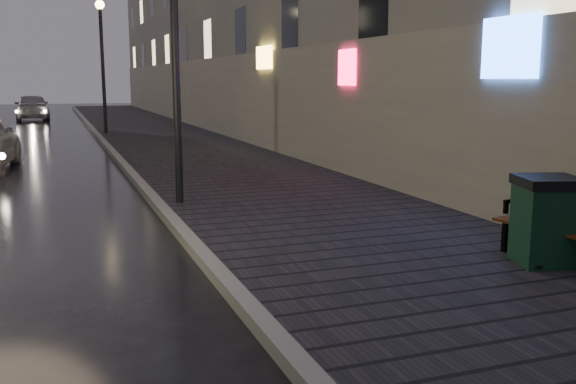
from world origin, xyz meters
name	(u,v)px	position (x,y,z in m)	size (l,w,h in m)	color
ground	(97,360)	(0.00, 0.00, 0.00)	(120.00, 120.00, 0.00)	black
sidewalk	(160,135)	(3.90, 21.00, 0.07)	(4.60, 58.00, 0.15)	black
curb	(99,137)	(1.50, 21.00, 0.07)	(0.20, 58.00, 0.15)	slate
lamp_near	(174,11)	(1.85, 6.00, 3.49)	(0.36, 0.36, 5.28)	black
lamp_far	(102,50)	(1.85, 22.00, 3.49)	(0.36, 0.36, 5.28)	black
bench	(570,226)	(5.55, 0.54, 0.60)	(0.92, 1.82, 0.89)	black
trash_bin	(546,220)	(5.24, 0.60, 0.69)	(0.87, 0.87, 1.06)	black
car_far	(32,107)	(-1.22, 34.18, 0.76)	(1.79, 4.45, 1.52)	#929299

